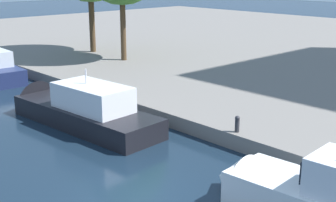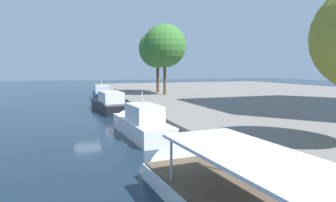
{
  "view_description": "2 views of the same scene",
  "coord_description": "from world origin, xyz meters",
  "px_view_note": "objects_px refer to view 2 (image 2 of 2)",
  "views": [
    {
      "loc": [
        12.96,
        -9.9,
        8.33
      ],
      "look_at": [
        -4.34,
        6.27,
        1.62
      ],
      "focal_mm": 49.57,
      "sensor_mm": 36.0,
      "label": 1
    },
    {
      "loc": [
        29.26,
        -2.02,
        5.28
      ],
      "look_at": [
        0.29,
        8.28,
        1.88
      ],
      "focal_mm": 31.43,
      "sensor_mm": 36.0,
      "label": 2
    }
  ],
  "objects_px": {
    "mooring_bollard_0": "(115,90)",
    "motor_yacht_2": "(140,126)",
    "motor_yacht_0": "(101,94)",
    "motor_yacht_1": "(109,104)",
    "mooring_bollard_1": "(155,107)",
    "tree_2": "(158,48)",
    "tree_1": "(163,45)"
  },
  "relations": [
    {
      "from": "motor_yacht_0",
      "to": "motor_yacht_2",
      "type": "xyz_separation_m",
      "value": [
        30.16,
        -0.63,
        -0.03
      ]
    },
    {
      "from": "motor_yacht_1",
      "to": "mooring_bollard_1",
      "type": "bearing_deg",
      "value": -161.23
    },
    {
      "from": "tree_1",
      "to": "mooring_bollard_1",
      "type": "bearing_deg",
      "value": -21.44
    },
    {
      "from": "motor_yacht_2",
      "to": "tree_1",
      "type": "xyz_separation_m",
      "value": [
        -25.54,
        10.69,
        8.55
      ]
    },
    {
      "from": "mooring_bollard_1",
      "to": "tree_1",
      "type": "relative_size",
      "value": 0.07
    },
    {
      "from": "motor_yacht_1",
      "to": "mooring_bollard_1",
      "type": "relative_size",
      "value": 13.34
    },
    {
      "from": "mooring_bollard_0",
      "to": "tree_2",
      "type": "distance_m",
      "value": 11.35
    },
    {
      "from": "mooring_bollard_0",
      "to": "mooring_bollard_1",
      "type": "distance_m",
      "value": 26.28
    },
    {
      "from": "mooring_bollard_0",
      "to": "mooring_bollard_1",
      "type": "height_order",
      "value": "mooring_bollard_1"
    },
    {
      "from": "mooring_bollard_0",
      "to": "tree_1",
      "type": "height_order",
      "value": "tree_1"
    },
    {
      "from": "motor_yacht_0",
      "to": "motor_yacht_2",
      "type": "distance_m",
      "value": 30.16
    },
    {
      "from": "motor_yacht_2",
      "to": "mooring_bollard_1",
      "type": "xyz_separation_m",
      "value": [
        -6.79,
        3.33,
        0.53
      ]
    },
    {
      "from": "tree_2",
      "to": "motor_yacht_0",
      "type": "bearing_deg",
      "value": -86.77
    },
    {
      "from": "mooring_bollard_1",
      "to": "tree_1",
      "type": "distance_m",
      "value": 21.67
    },
    {
      "from": "mooring_bollard_0",
      "to": "motor_yacht_2",
      "type": "bearing_deg",
      "value": -6.06
    },
    {
      "from": "mooring_bollard_1",
      "to": "tree_2",
      "type": "distance_m",
      "value": 26.46
    },
    {
      "from": "mooring_bollard_1",
      "to": "tree_2",
      "type": "height_order",
      "value": "tree_2"
    },
    {
      "from": "motor_yacht_0",
      "to": "motor_yacht_1",
      "type": "relative_size",
      "value": 0.88
    },
    {
      "from": "motor_yacht_2",
      "to": "mooring_bollard_0",
      "type": "height_order",
      "value": "motor_yacht_2"
    },
    {
      "from": "motor_yacht_1",
      "to": "tree_2",
      "type": "xyz_separation_m",
      "value": [
        -15.58,
        11.56,
        8.41
      ]
    },
    {
      "from": "motor_yacht_0",
      "to": "mooring_bollard_1",
      "type": "relative_size",
      "value": 11.78
    },
    {
      "from": "motor_yacht_2",
      "to": "tree_1",
      "type": "distance_m",
      "value": 28.97
    },
    {
      "from": "motor_yacht_2",
      "to": "mooring_bollard_0",
      "type": "relative_size",
      "value": 13.05
    },
    {
      "from": "tree_1",
      "to": "tree_2",
      "type": "height_order",
      "value": "tree_1"
    },
    {
      "from": "mooring_bollard_1",
      "to": "tree_1",
      "type": "bearing_deg",
      "value": 158.56
    },
    {
      "from": "mooring_bollard_0",
      "to": "tree_1",
      "type": "distance_m",
      "value": 13.17
    },
    {
      "from": "motor_yacht_1",
      "to": "tree_1",
      "type": "xyz_separation_m",
      "value": [
        -10.36,
        10.97,
        8.53
      ]
    },
    {
      "from": "motor_yacht_2",
      "to": "mooring_bollard_0",
      "type": "bearing_deg",
      "value": -10.15
    },
    {
      "from": "motor_yacht_0",
      "to": "tree_1",
      "type": "distance_m",
      "value": 13.97
    },
    {
      "from": "motor_yacht_0",
      "to": "tree_1",
      "type": "xyz_separation_m",
      "value": [
        4.62,
        10.06,
        8.52
      ]
    },
    {
      "from": "motor_yacht_1",
      "to": "mooring_bollard_1",
      "type": "distance_m",
      "value": 9.14
    },
    {
      "from": "mooring_bollard_0",
      "to": "tree_1",
      "type": "xyz_separation_m",
      "value": [
        7.54,
        7.18,
        8.06
      ]
    }
  ]
}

